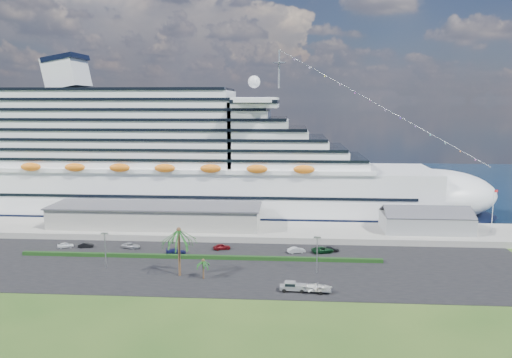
# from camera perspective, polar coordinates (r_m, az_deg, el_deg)

# --- Properties ---
(ground) EXTENTS (420.00, 420.00, 0.00)m
(ground) POSITION_cam_1_polar(r_m,az_deg,el_deg) (106.97, -3.83, -11.87)
(ground) COLOR #254818
(ground) RESTS_ON ground
(asphalt_lot) EXTENTS (140.00, 38.00, 0.12)m
(asphalt_lot) POSITION_cam_1_polar(r_m,az_deg,el_deg) (117.21, -3.10, -9.94)
(asphalt_lot) COLOR black
(asphalt_lot) RESTS_ON ground
(wharf) EXTENTS (240.00, 20.00, 1.80)m
(wharf) POSITION_cam_1_polar(r_m,az_deg,el_deg) (144.57, -1.70, -5.92)
(wharf) COLOR gray
(wharf) RESTS_ON ground
(water) EXTENTS (420.00, 160.00, 0.02)m
(water) POSITION_cam_1_polar(r_m,az_deg,el_deg) (232.59, 0.47, -0.46)
(water) COLOR #0A1E30
(water) RESTS_ON ground
(cruise_ship) EXTENTS (191.00, 38.00, 54.00)m
(cruise_ship) POSITION_cam_1_polar(r_m,az_deg,el_deg) (168.19, -8.24, 1.58)
(cruise_ship) COLOR silver
(cruise_ship) RESTS_ON ground
(terminal_building) EXTENTS (61.00, 15.00, 6.30)m
(terminal_building) POSITION_cam_1_polar(r_m,az_deg,el_deg) (148.08, -11.40, -4.10)
(terminal_building) COLOR gray
(terminal_building) RESTS_ON wharf
(port_shed) EXTENTS (24.00, 12.31, 7.37)m
(port_shed) POSITION_cam_1_polar(r_m,az_deg,el_deg) (148.06, 18.83, -4.65)
(port_shed) COLOR gray
(port_shed) RESTS_ON wharf
(flagpole) EXTENTS (1.08, 0.16, 12.00)m
(flagpole) POSITION_cam_1_polar(r_m,az_deg,el_deg) (152.91, 25.46, -3.14)
(flagpole) COLOR silver
(flagpole) RESTS_ON wharf
(hedge) EXTENTS (88.00, 1.10, 0.90)m
(hedge) POSITION_cam_1_polar(r_m,az_deg,el_deg) (122.92, -6.56, -8.83)
(hedge) COLOR black
(hedge) RESTS_ON asphalt_lot
(lamp_post_left) EXTENTS (1.60, 0.35, 8.27)m
(lamp_post_left) POSITION_cam_1_polar(r_m,az_deg,el_deg) (119.46, -16.87, -7.30)
(lamp_post_left) COLOR gray
(lamp_post_left) RESTS_ON asphalt_lot
(lamp_post_right) EXTENTS (1.60, 0.35, 8.27)m
(lamp_post_right) POSITION_cam_1_polar(r_m,az_deg,el_deg) (112.08, 6.99, -8.05)
(lamp_post_right) COLOR gray
(lamp_post_right) RESTS_ON asphalt_lot
(palm_tall) EXTENTS (8.82, 8.82, 11.13)m
(palm_tall) POSITION_cam_1_polar(r_m,az_deg,el_deg) (109.60, -8.81, -6.38)
(palm_tall) COLOR #47301E
(palm_tall) RESTS_ON ground
(palm_short) EXTENTS (3.53, 3.53, 4.56)m
(palm_short) POSITION_cam_1_polar(r_m,az_deg,el_deg) (108.73, -6.05, -9.50)
(palm_short) COLOR #47301E
(palm_short) RESTS_ON ground
(parked_car_0) EXTENTS (4.32, 3.07, 1.37)m
(parked_car_0) POSITION_cam_1_polar(r_m,az_deg,el_deg) (139.85, -20.95, -7.08)
(parked_car_0) COLOR white
(parked_car_0) RESTS_ON asphalt_lot
(parked_car_1) EXTENTS (4.01, 2.10, 1.26)m
(parked_car_1) POSITION_cam_1_polar(r_m,az_deg,el_deg) (138.21, -18.87, -7.18)
(parked_car_1) COLOR black
(parked_car_1) RESTS_ON asphalt_lot
(parked_car_2) EXTENTS (5.18, 3.33, 1.33)m
(parked_car_2) POSITION_cam_1_polar(r_m,az_deg,el_deg) (134.35, -14.11, -7.41)
(parked_car_2) COLOR #A3A4AB
(parked_car_2) RESTS_ON asphalt_lot
(parked_car_3) EXTENTS (5.28, 3.17, 1.43)m
(parked_car_3) POSITION_cam_1_polar(r_m,az_deg,el_deg) (126.99, -9.14, -8.18)
(parked_car_3) COLOR #15194C
(parked_car_3) RESTS_ON asphalt_lot
(parked_car_4) EXTENTS (4.81, 3.15, 1.52)m
(parked_car_4) POSITION_cam_1_polar(r_m,az_deg,el_deg) (129.47, -3.93, -7.73)
(parked_car_4) COLOR #600C11
(parked_car_4) RESTS_ON asphalt_lot
(parked_car_5) EXTENTS (4.72, 3.09, 1.47)m
(parked_car_5) POSITION_cam_1_polar(r_m,az_deg,el_deg) (126.85, 4.63, -8.10)
(parked_car_5) COLOR #B3B7BB
(parked_car_5) RESTS_ON asphalt_lot
(parked_car_6) EXTENTS (6.07, 4.10, 1.54)m
(parked_car_6) POSITION_cam_1_polar(r_m,az_deg,el_deg) (127.64, 7.63, -8.03)
(parked_car_6) COLOR black
(parked_car_6) RESTS_ON asphalt_lot
(parked_car_7) EXTENTS (4.40, 2.02, 1.25)m
(parked_car_7) POSITION_cam_1_polar(r_m,az_deg,el_deg) (129.25, 8.53, -7.90)
(parked_car_7) COLOR black
(parked_car_7) RESTS_ON asphalt_lot
(pickup_truck) EXTENTS (5.53, 2.21, 1.93)m
(pickup_truck) POSITION_cam_1_polar(r_m,az_deg,el_deg) (102.47, 4.26, -12.12)
(pickup_truck) COLOR black
(pickup_truck) RESTS_ON asphalt_lot
(boat_trailer) EXTENTS (6.53, 4.41, 1.85)m
(boat_trailer) POSITION_cam_1_polar(r_m,az_deg,el_deg) (102.02, 7.13, -12.16)
(boat_trailer) COLOR gray
(boat_trailer) RESTS_ON asphalt_lot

